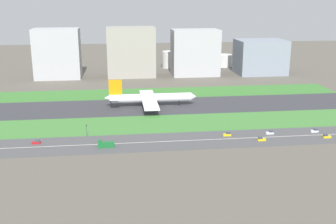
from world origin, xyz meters
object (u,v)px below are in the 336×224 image
at_px(cargo_warehouse, 260,57).
at_px(traffic_light, 87,130).
at_px(fuel_tank_centre, 196,59).
at_px(car_0, 261,139).
at_px(terminal_building, 57,54).
at_px(fuel_tank_west, 170,59).
at_px(car_5, 227,134).
at_px(office_tower, 195,53).
at_px(hangar_building, 131,52).
at_px(car_3, 270,133).
at_px(fuel_tank_east, 224,61).
at_px(car_2, 315,131).
at_px(car_4, 37,142).
at_px(airliner, 149,98).
at_px(truck_0, 106,144).
at_px(car_1, 326,136).

bearing_deg(cargo_warehouse, traffic_light, -132.51).
bearing_deg(fuel_tank_centre, car_0, -92.35).
height_order(terminal_building, fuel_tank_west, terminal_building).
xyz_separation_m(car_5, office_tower, (15.94, 182.00, 21.14)).
distance_m(car_0, hangar_building, 203.03).
bearing_deg(car_3, fuel_tank_centre, 89.74).
bearing_deg(fuel_tank_east, car_2, -91.38).
distance_m(car_4, car_5, 103.19).
height_order(car_5, cargo_warehouse, cargo_warehouse).
distance_m(car_2, fuel_tank_west, 233.48).
bearing_deg(car_2, fuel_tank_west, 103.39).
relative_size(airliner, car_4, 14.77).
distance_m(truck_0, hangar_building, 194.36).
distance_m(cargo_warehouse, fuel_tank_centre, 72.44).
height_order(airliner, cargo_warehouse, cargo_warehouse).
bearing_deg(terminal_building, car_2, -47.64).
distance_m(airliner, fuel_tank_east, 185.14).
bearing_deg(car_2, fuel_tank_centre, 96.41).
bearing_deg(car_2, traffic_light, 176.45).
bearing_deg(fuel_tank_east, traffic_light, -121.52).
bearing_deg(truck_0, cargo_warehouse, -127.76).
relative_size(airliner, hangar_building, 1.38).
xyz_separation_m(car_3, fuel_tank_west, (-27.53, 227.00, 7.96)).
distance_m(car_1, hangar_building, 217.29).
relative_size(car_1, fuel_tank_east, 0.25).
relative_size(cargo_warehouse, fuel_tank_centre, 2.53).
distance_m(traffic_light, fuel_tank_east, 256.93).
relative_size(airliner, car_0, 14.77).
xyz_separation_m(car_4, car_2, (154.44, 0.00, 0.00)).
distance_m(airliner, fuel_tank_west, 162.90).
bearing_deg(traffic_light, car_1, -7.83).
bearing_deg(car_5, car_1, -10.65).
bearing_deg(car_0, fuel_tank_west, -85.46).
xyz_separation_m(car_5, traffic_light, (-77.61, 7.99, 3.37)).
distance_m(terminal_building, fuel_tank_west, 121.46).
relative_size(car_0, office_tower, 0.10).
xyz_separation_m(office_tower, fuel_tank_west, (-18.74, 45.00, -13.18)).
relative_size(car_4, terminal_building, 0.10).
height_order(car_3, hangar_building, hangar_building).
relative_size(airliner, office_tower, 1.44).
height_order(fuel_tank_west, fuel_tank_centre, fuel_tank_west).
height_order(truck_0, cargo_warehouse, cargo_warehouse).
relative_size(car_1, car_0, 1.00).
xyz_separation_m(car_4, traffic_light, (25.58, 7.99, 3.37)).
bearing_deg(traffic_light, terminal_building, 102.04).
bearing_deg(office_tower, car_4, -123.21).
bearing_deg(fuel_tank_east, terminal_building, -165.29).
height_order(car_4, car_5, same).
bearing_deg(car_0, car_1, -180.00).
xyz_separation_m(car_1, car_0, (-37.18, 0.00, 0.00)).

